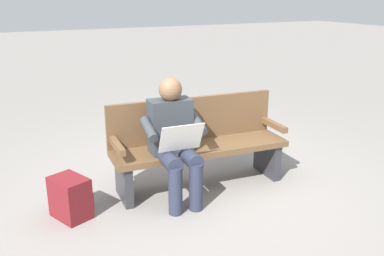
{
  "coord_description": "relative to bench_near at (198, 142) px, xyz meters",
  "views": [
    {
      "loc": [
        1.88,
        3.56,
        1.92
      ],
      "look_at": [
        0.17,
        0.15,
        0.7
      ],
      "focal_mm": 39.63,
      "sensor_mm": 36.0,
      "label": 1
    }
  ],
  "objects": [
    {
      "name": "ground_plane",
      "position": [
        0.01,
        0.07,
        -0.46
      ],
      "size": [
        40.0,
        40.0,
        0.0
      ],
      "primitive_type": "plane",
      "color": "gray"
    },
    {
      "name": "bench_near",
      "position": [
        0.0,
        0.0,
        0.0
      ],
      "size": [
        1.83,
        0.61,
        0.9
      ],
      "rotation": [
        0.0,
        0.0,
        -0.08
      ],
      "color": "brown",
      "rests_on": "ground"
    },
    {
      "name": "person_seated",
      "position": [
        0.35,
        0.21,
        0.17
      ],
      "size": [
        0.59,
        0.59,
        1.18
      ],
      "rotation": [
        0.0,
        0.0,
        -0.08
      ],
      "color": "#33383D",
      "rests_on": "ground"
    },
    {
      "name": "backpack",
      "position": [
        1.33,
        0.12,
        -0.27
      ],
      "size": [
        0.37,
        0.41,
        0.38
      ],
      "rotation": [
        0.0,
        0.0,
        1.96
      ],
      "color": "maroon",
      "rests_on": "ground"
    }
  ]
}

